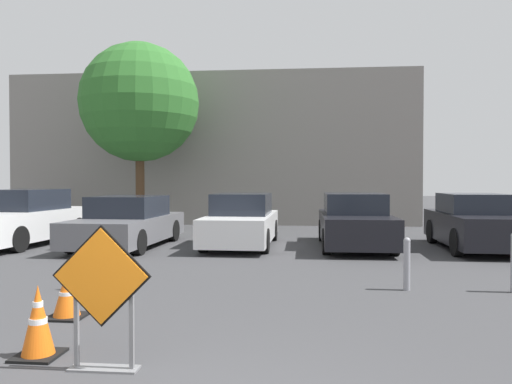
# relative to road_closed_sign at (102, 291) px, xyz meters

# --- Properties ---
(ground_plane) EXTENTS (96.00, 96.00, 0.00)m
(ground_plane) POSITION_rel_road_closed_sign_xyz_m (1.16, 8.39, -0.77)
(ground_plane) COLOR #3D3D3F
(road_closed_sign) EXTENTS (0.97, 0.20, 1.40)m
(road_closed_sign) POSITION_rel_road_closed_sign_xyz_m (0.00, 0.00, 0.00)
(road_closed_sign) COLOR black
(road_closed_sign) RESTS_ON ground_plane
(traffic_cone_nearest) EXTENTS (0.45, 0.45, 0.74)m
(traffic_cone_nearest) POSITION_rel_road_closed_sign_xyz_m (-0.82, 0.31, -0.41)
(traffic_cone_nearest) COLOR black
(traffic_cone_nearest) RESTS_ON ground_plane
(traffic_cone_second) EXTENTS (0.47, 0.47, 0.64)m
(traffic_cone_second) POSITION_rel_road_closed_sign_xyz_m (-1.22, 1.75, -0.46)
(traffic_cone_second) COLOR black
(traffic_cone_second) RESTS_ON ground_plane
(traffic_cone_third) EXTENTS (0.40, 0.40, 0.64)m
(traffic_cone_third) POSITION_rel_road_closed_sign_xyz_m (-1.77, 3.36, -0.46)
(traffic_cone_third) COLOR black
(traffic_cone_third) RESTS_ON ground_plane
(traffic_cone_fourth) EXTENTS (0.41, 0.41, 0.68)m
(traffic_cone_fourth) POSITION_rel_road_closed_sign_xyz_m (-2.28, 4.75, -0.44)
(traffic_cone_fourth) COLOR black
(traffic_cone_fourth) RESTS_ON ground_plane
(parked_car_nearest) EXTENTS (2.13, 4.73, 1.57)m
(parked_car_nearest) POSITION_rel_road_closed_sign_xyz_m (-6.01, 8.87, -0.04)
(parked_car_nearest) COLOR white
(parked_car_nearest) RESTS_ON ground_plane
(parked_car_second) EXTENTS (2.07, 4.65, 1.39)m
(parked_car_second) POSITION_rel_road_closed_sign_xyz_m (-2.92, 8.72, -0.13)
(parked_car_second) COLOR slate
(parked_car_second) RESTS_ON ground_plane
(parked_car_third) EXTENTS (1.83, 4.36, 1.46)m
(parked_car_third) POSITION_rel_road_closed_sign_xyz_m (0.18, 9.21, -0.10)
(parked_car_third) COLOR white
(parked_car_third) RESTS_ON ground_plane
(parked_car_fourth) EXTENTS (1.84, 4.44, 1.47)m
(parked_car_fourth) POSITION_rel_road_closed_sign_xyz_m (3.27, 9.19, -0.09)
(parked_car_fourth) COLOR black
(parked_car_fourth) RESTS_ON ground_plane
(parked_car_fifth) EXTENTS (1.85, 4.24, 1.47)m
(parked_car_fifth) POSITION_rel_road_closed_sign_xyz_m (6.37, 9.06, -0.08)
(parked_car_fifth) COLOR black
(parked_car_fifth) RESTS_ON ground_plane
(bollard_nearest) EXTENTS (0.12, 0.12, 0.88)m
(bollard_nearest) POSITION_rel_road_closed_sign_xyz_m (3.60, 3.87, -0.31)
(bollard_nearest) COLOR gray
(bollard_nearest) RESTS_ON ground_plane
(building_facade_backdrop) EXTENTS (17.11, 5.00, 6.30)m
(building_facade_backdrop) POSITION_rel_road_closed_sign_xyz_m (-2.00, 18.06, 2.38)
(building_facade_backdrop) COLOR gray
(building_facade_backdrop) RESTS_ON ground_plane
(street_tree_behind_lot) EXTENTS (4.28, 4.28, 6.78)m
(street_tree_behind_lot) POSITION_rel_road_closed_sign_xyz_m (-4.03, 13.07, 3.86)
(street_tree_behind_lot) COLOR #513823
(street_tree_behind_lot) RESTS_ON ground_plane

